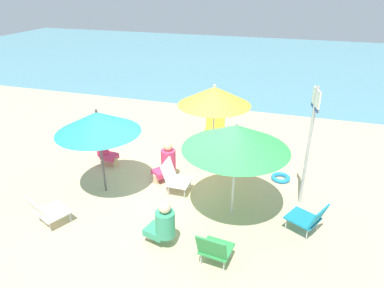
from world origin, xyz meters
name	(u,v)px	position (x,y,z in m)	size (l,w,h in m)	color
ground_plane	(182,188)	(0.00, 0.00, 0.00)	(40.00, 40.00, 0.00)	#CCB789
sea_water	(261,60)	(0.00, 13.11, 0.00)	(40.00, 16.00, 0.01)	#5693A3
umbrella_green	(236,137)	(1.17, -0.53, 1.56)	(1.88, 1.88, 1.84)	silver
umbrella_teal	(97,122)	(-1.49, -0.56, 1.53)	(1.64, 1.64, 1.80)	#4C4C51
umbrella_yellow	(214,96)	(0.31, 1.39, 1.63)	(1.66, 1.66, 1.90)	silver
beach_chair_a	(309,218)	(2.53, -0.72, 0.32)	(0.73, 0.67, 0.61)	teal
beach_chair_b	(215,126)	(0.03, 2.70, 0.34)	(0.60, 0.65, 0.67)	gold
beach_chair_c	(47,211)	(-1.89, -1.86, 0.30)	(0.70, 0.73, 0.61)	white
beach_chair_d	(174,177)	(-0.11, -0.17, 0.35)	(0.53, 0.48, 0.67)	white
beach_chair_e	(214,249)	(1.17, -1.94, 0.33)	(0.52, 0.58, 0.65)	#33934C
person_a	(163,224)	(0.25, -1.71, 0.41)	(0.55, 0.40, 0.86)	#389970
person_b	(167,162)	(-0.44, 0.26, 0.42)	(0.50, 0.55, 0.88)	#DB3866
person_c	(104,147)	(-2.08, 0.47, 0.44)	(0.54, 0.33, 0.89)	#DB3866
warning_sign	(311,133)	(2.39, 0.19, 1.49)	(0.13, 0.41, 2.36)	#ADADB2
swim_ring	(281,178)	(1.96, 0.96, 0.05)	(0.42, 0.42, 0.10)	#238CD8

